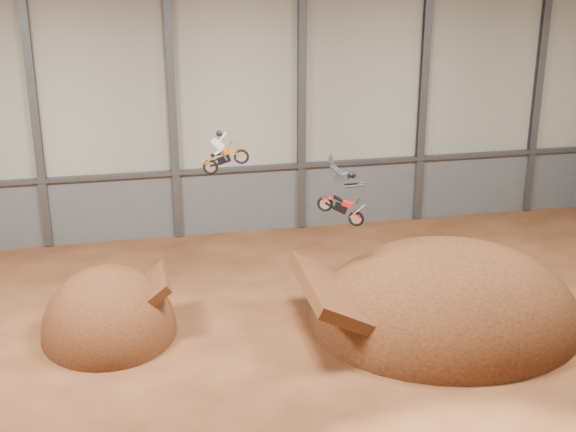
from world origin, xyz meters
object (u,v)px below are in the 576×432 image
at_px(landing_ramp, 444,321).
at_px(fmx_rider_a, 228,148).
at_px(fmx_rider_b, 338,191).
at_px(takeoff_ramp, 110,333).

relative_size(landing_ramp, fmx_rider_a, 5.74).
distance_m(fmx_rider_a, fmx_rider_b, 4.94).
xyz_separation_m(fmx_rider_a, fmx_rider_b, (4.06, -2.46, -1.34)).
bearing_deg(takeoff_ramp, fmx_rider_b, -3.41).
bearing_deg(fmx_rider_a, fmx_rider_b, -19.27).
distance_m(takeoff_ramp, fmx_rider_b, 10.95).
xyz_separation_m(landing_ramp, fmx_rider_a, (-8.47, 3.73, 7.00)).
bearing_deg(fmx_rider_a, landing_ramp, -11.81).
bearing_deg(fmx_rider_b, fmx_rider_a, 174.96).
bearing_deg(takeoff_ramp, fmx_rider_a, 19.78).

